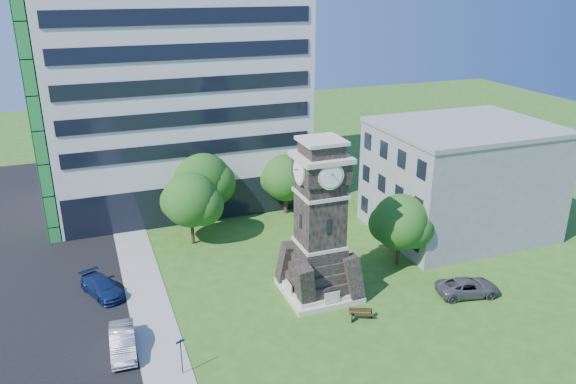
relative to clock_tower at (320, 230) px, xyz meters
name	(u,v)px	position (x,y,z in m)	size (l,w,h in m)	color
ground	(291,313)	(-3.00, -2.00, -5.28)	(160.00, 160.00, 0.00)	#285C1A
sidewalk	(149,303)	(-12.50, 3.00, -5.25)	(3.00, 70.00, 0.06)	gray
street	(24,326)	(-21.00, 3.00, -5.27)	(14.00, 80.00, 0.02)	black
clock_tower	(320,230)	(0.00, 0.00, 0.00)	(5.40, 5.40, 12.22)	beige
office_tall	(172,67)	(-6.20, 23.84, 8.94)	(26.20, 15.11, 28.60)	silver
office_low	(461,179)	(16.97, 6.00, -0.07)	(15.20, 12.20, 10.40)	gray
car_street_mid	(123,342)	(-14.79, -2.33, -4.54)	(1.57, 4.49, 1.48)	gray
car_street_north	(102,287)	(-15.61, 5.50, -4.61)	(1.87, 4.60, 1.33)	navy
car_east_lot	(468,287)	(10.49, -4.36, -4.61)	(2.21, 4.79, 1.33)	#504F54
park_bench	(361,313)	(1.38, -4.43, -4.83)	(1.64, 0.44, 0.85)	black
street_sign	(181,352)	(-11.62, -5.89, -3.71)	(0.60, 0.06, 2.51)	black
tree_nw	(191,201)	(-7.23, 11.90, -1.15)	(5.48, 4.98, 6.80)	#332114
tree_nc	(201,180)	(-5.17, 17.24, -1.14)	(6.46, 5.87, 7.25)	#332114
tree_ne	(286,179)	(3.20, 15.66, -1.58)	(5.23, 4.76, 6.24)	#332114
tree_east	(401,224)	(8.08, 1.71, -1.49)	(5.13, 4.67, 6.29)	#332114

